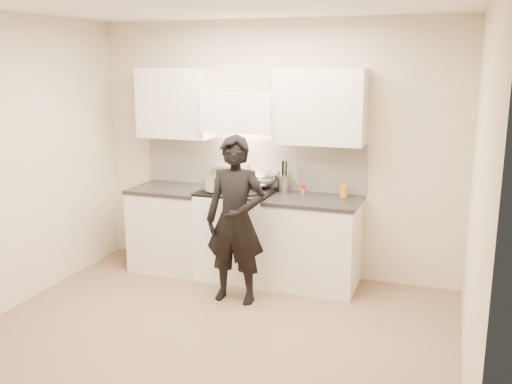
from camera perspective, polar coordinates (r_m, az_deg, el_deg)
ground_plane at (r=4.96m, az=-4.62°, el=-14.28°), size 4.00×4.00×0.00m
room_shell at (r=4.82m, az=-3.79°, el=4.96°), size 4.04×3.54×2.70m
stove at (r=6.11m, az=-1.85°, el=-4.12°), size 0.76×0.65×0.96m
counter_right at (r=5.88m, az=5.74°, el=-5.02°), size 0.92×0.67×0.92m
counter_left at (r=6.43m, az=-8.36°, el=-3.53°), size 0.82×0.67×0.92m
wok at (r=6.03m, az=0.33°, el=1.39°), size 0.38×0.47×0.30m
stock_pot at (r=5.92m, az=-4.21°, el=0.86°), size 0.30×0.29×0.15m
utensil_crock at (r=6.01m, az=2.79°, el=0.98°), size 0.12×0.12×0.33m
spice_jar at (r=5.92m, az=4.75°, el=0.22°), size 0.04×0.04×0.10m
oil_glass at (r=5.85m, az=8.83°, el=0.13°), size 0.07×0.07×0.13m
person at (r=5.38m, az=-2.05°, el=-2.83°), size 0.59×0.40×1.61m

